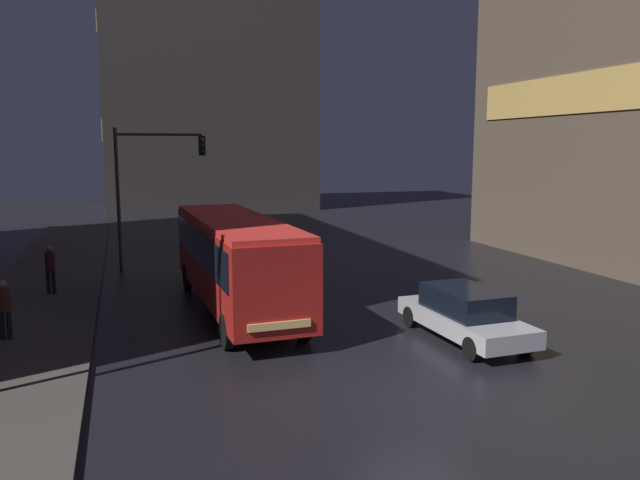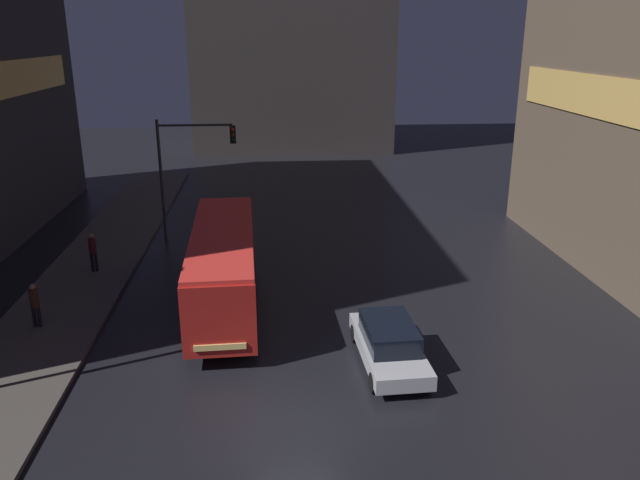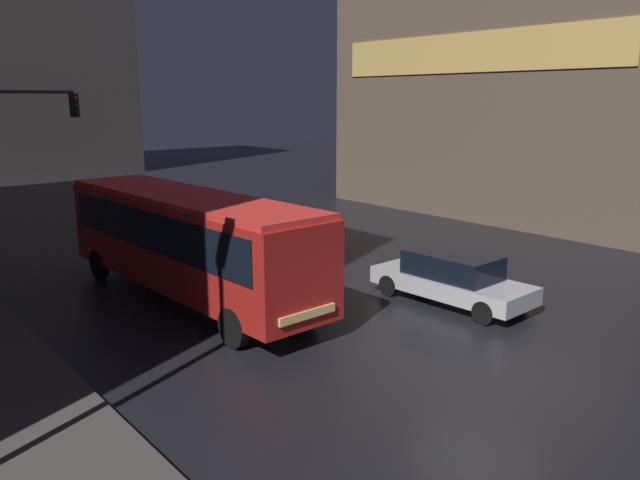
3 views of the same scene
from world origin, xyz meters
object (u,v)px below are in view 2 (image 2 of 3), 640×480
object	(u,v)px
bus_near	(223,260)
car_taxi	(389,343)
pedestrian_mid	(93,250)
pedestrian_near	(35,302)
traffic_light_main	(187,159)

from	to	relation	value
bus_near	car_taxi	bearing A→B (deg)	136.02
car_taxi	pedestrian_mid	xyz separation A→B (m)	(-11.91, 9.12, 0.43)
car_taxi	pedestrian_near	distance (m)	13.02
car_taxi	pedestrian_near	bearing A→B (deg)	-17.98
bus_near	pedestrian_mid	distance (m)	7.40
car_taxi	traffic_light_main	distance (m)	16.54
pedestrian_near	pedestrian_mid	size ratio (longest dim) A/B	0.95
bus_near	traffic_light_main	bearing A→B (deg)	-77.31
traffic_light_main	bus_near	bearing A→B (deg)	-75.21
pedestrian_near	pedestrian_mid	xyz separation A→B (m)	(0.63, 5.65, 0.07)
bus_near	car_taxi	distance (m)	7.79
car_taxi	pedestrian_mid	bearing A→B (deg)	-39.94
bus_near	pedestrian_mid	world-z (taller)	bus_near
bus_near	pedestrian_near	distance (m)	7.06
bus_near	traffic_light_main	xyz separation A→B (m)	(-2.33, 8.84, 2.41)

